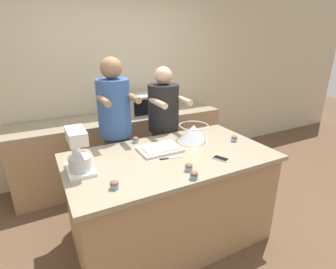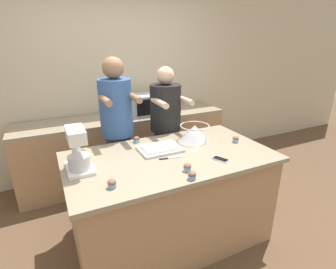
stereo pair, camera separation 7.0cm
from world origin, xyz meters
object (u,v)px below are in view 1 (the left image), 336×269
object	(u,v)px
mixing_bowl	(193,132)
cupcake_2	(234,138)
baking_tray	(160,149)
cupcake_0	(82,154)
person_right	(164,133)
stand_mixer	(78,153)
cell_phone	(221,159)
cupcake_3	(189,167)
cupcake_5	(114,185)
cupcake_4	(194,175)
cupcake_1	(136,140)
microwave_oven	(146,104)
knife	(170,158)
person_left	(116,135)

from	to	relation	value
mixing_bowl	cupcake_2	world-z (taller)	mixing_bowl
baking_tray	cupcake_0	distance (m)	0.70
person_right	stand_mixer	size ratio (longest dim) A/B	4.54
cupcake_0	cell_phone	bearing A→B (deg)	-29.80
person_right	mixing_bowl	xyz separation A→B (m)	(0.10, -0.48, 0.15)
stand_mixer	cupcake_3	size ratio (longest dim) A/B	5.68
cupcake_2	cupcake_5	xyz separation A→B (m)	(-1.34, -0.30, 0.00)
person_right	cupcake_4	distance (m)	1.22
mixing_bowl	cupcake_1	size ratio (longest dim) A/B	4.87
microwave_oven	cupcake_5	xyz separation A→B (m)	(-0.97, -1.69, -0.10)
cupcake_0	cupcake_5	world-z (taller)	same
mixing_bowl	baking_tray	xyz separation A→B (m)	(-0.43, -0.09, -0.07)
cupcake_1	cupcake_4	xyz separation A→B (m)	(0.13, -0.88, 0.00)
person_right	cell_phone	bearing A→B (deg)	-86.85
person_right	knife	distance (m)	0.84
cell_phone	person_right	bearing A→B (deg)	93.15
person_left	person_right	distance (m)	0.58
microwave_oven	cupcake_0	bearing A→B (deg)	-135.35
stand_mixer	cell_phone	xyz separation A→B (m)	(1.12, -0.34, -0.15)
cupcake_2	cupcake_3	xyz separation A→B (m)	(-0.74, -0.32, 0.00)
baking_tray	person_right	bearing A→B (deg)	60.10
stand_mixer	knife	distance (m)	0.76
baking_tray	knife	xyz separation A→B (m)	(0.00, -0.20, -0.02)
cupcake_3	cupcake_5	size ratio (longest dim) A/B	1.00
person_right	mixing_bowl	size ratio (longest dim) A/B	5.29
microwave_oven	cupcake_4	world-z (taller)	microwave_oven
baking_tray	cupcake_3	bearing A→B (deg)	-86.65
baking_tray	knife	bearing A→B (deg)	-89.40
cupcake_0	knife	bearing A→B (deg)	-29.89
stand_mixer	knife	bearing A→B (deg)	-9.27
person_right	cell_phone	distance (m)	1.00
person_right	stand_mixer	distance (m)	1.27
stand_mixer	knife	world-z (taller)	stand_mixer
cupcake_0	cupcake_1	size ratio (longest dim) A/B	1.00
microwave_oven	stand_mixer	bearing A→B (deg)	-130.51
baking_tray	knife	distance (m)	0.20
cupcake_0	stand_mixer	bearing A→B (deg)	-103.05
cell_phone	cupcake_1	size ratio (longest dim) A/B	2.56
cupcake_1	person_right	bearing A→B (deg)	31.88
cupcake_3	cupcake_4	world-z (taller)	same
person_right	baking_tray	bearing A→B (deg)	-119.90
mixing_bowl	cupcake_1	distance (m)	0.60
knife	cupcake_3	xyz separation A→B (m)	(0.03, -0.27, 0.03)
mixing_bowl	baking_tray	world-z (taller)	mixing_bowl
cupcake_0	baking_tray	bearing A→B (deg)	-15.76
cell_phone	cupcake_4	xyz separation A→B (m)	(-0.39, -0.17, 0.03)
person_right	cupcake_4	xyz separation A→B (m)	(-0.34, -1.17, 0.10)
cell_phone	microwave_oven	bearing A→B (deg)	89.68
cupcake_5	cupcake_3	bearing A→B (deg)	-1.61
person_left	cupcake_1	world-z (taller)	person_left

